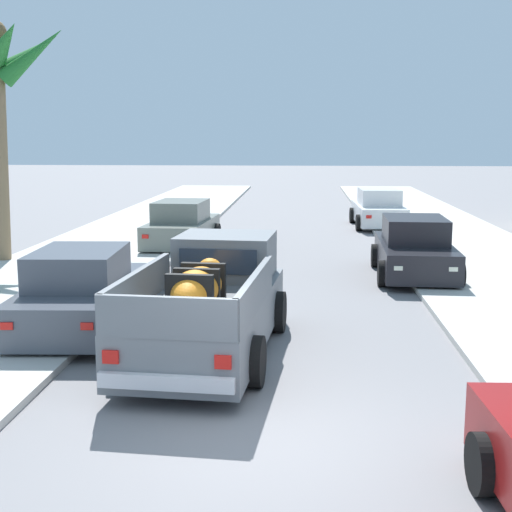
# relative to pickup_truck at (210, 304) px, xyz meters

# --- Properties ---
(ground_plane) EXTENTS (160.00, 160.00, 0.00)m
(ground_plane) POSITION_rel_pickup_truck_xyz_m (1.00, -3.44, -0.81)
(ground_plane) COLOR slate
(sidewalk_left) EXTENTS (4.92, 60.00, 0.12)m
(sidewalk_left) POSITION_rel_pickup_truck_xyz_m (-4.63, 8.56, -0.75)
(sidewalk_left) COLOR beige
(sidewalk_left) RESTS_ON ground
(sidewalk_right) EXTENTS (4.92, 60.00, 0.12)m
(sidewalk_right) POSITION_rel_pickup_truck_xyz_m (6.63, 8.56, -0.75)
(sidewalk_right) COLOR beige
(sidewalk_right) RESTS_ON ground
(curb_left) EXTENTS (0.16, 60.00, 0.10)m
(curb_left) POSITION_rel_pickup_truck_xyz_m (-3.57, 8.56, -0.76)
(curb_left) COLOR silver
(curb_left) RESTS_ON ground
(curb_right) EXTENTS (0.16, 60.00, 0.10)m
(curb_right) POSITION_rel_pickup_truck_xyz_m (5.57, 8.56, -0.76)
(curb_right) COLOR silver
(curb_right) RESTS_ON ground
(pickup_truck) EXTENTS (2.51, 5.34, 1.80)m
(pickup_truck) POSITION_rel_pickup_truck_xyz_m (0.00, 0.00, 0.00)
(pickup_truck) COLOR slate
(pickup_truck) RESTS_ON ground
(car_left_near) EXTENTS (2.11, 4.30, 1.54)m
(car_left_near) POSITION_rel_pickup_truck_xyz_m (4.56, 16.82, -0.10)
(car_left_near) COLOR silver
(car_left_near) RESTS_ON ground
(car_left_mid) EXTENTS (2.20, 4.33, 1.54)m
(car_left_mid) POSITION_rel_pickup_truck_xyz_m (-2.40, 11.09, -0.10)
(car_left_mid) COLOR slate
(car_left_mid) RESTS_ON ground
(car_right_mid) EXTENTS (2.20, 4.33, 1.54)m
(car_right_mid) POSITION_rel_pickup_truck_xyz_m (-2.58, 1.16, -0.10)
(car_right_mid) COLOR #474C56
(car_right_mid) RESTS_ON ground
(car_left_far) EXTENTS (2.14, 4.31, 1.54)m
(car_left_far) POSITION_rel_pickup_truck_xyz_m (4.42, 6.70, -0.10)
(car_left_far) COLOR black
(car_left_far) RESTS_ON ground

